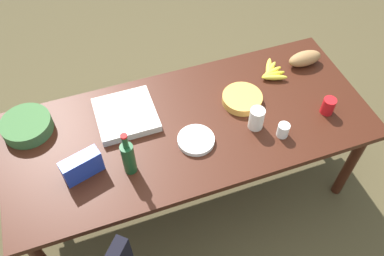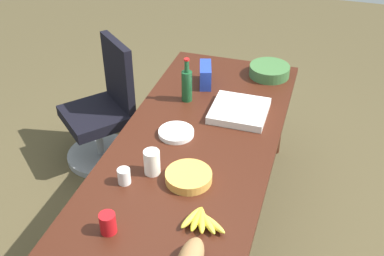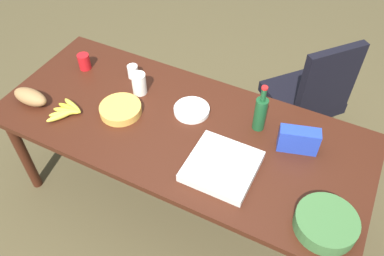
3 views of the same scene
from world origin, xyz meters
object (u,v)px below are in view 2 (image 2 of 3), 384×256
(paper_plate_stack, at_px, (176,133))
(paper_cup, at_px, (124,176))
(conference_table, at_px, (197,149))
(mayo_jar, at_px, (152,162))
(red_solo_cup, at_px, (108,223))
(banana_bunch, at_px, (202,220))
(chip_bowl, at_px, (189,177))
(salad_bowl, at_px, (269,71))
(chip_bag_blue, at_px, (205,75))
(office_chair, at_px, (104,118))
(wine_bottle, at_px, (187,85))
(pizza_box, at_px, (239,111))

(paper_plate_stack, bearing_deg, paper_cup, -13.86)
(conference_table, bearing_deg, paper_plate_stack, -93.64)
(paper_plate_stack, distance_m, mayo_jar, 0.38)
(red_solo_cup, height_order, paper_cup, red_solo_cup)
(banana_bunch, height_order, chip_bowl, chip_bowl)
(conference_table, bearing_deg, salad_bowl, 163.06)
(mayo_jar, distance_m, salad_bowl, 1.37)
(chip_bag_blue, xyz_separation_m, salad_bowl, (-0.26, 0.42, -0.03))
(paper_cup, bearing_deg, chip_bowl, 109.88)
(mayo_jar, bearing_deg, red_solo_cup, -5.23)
(salad_bowl, bearing_deg, chip_bowl, -9.50)
(office_chair, height_order, chip_bowl, office_chair)
(paper_cup, xyz_separation_m, chip_bag_blue, (-1.16, 0.12, 0.03))
(wine_bottle, xyz_separation_m, mayo_jar, (0.79, 0.05, -0.05))
(pizza_box, bearing_deg, chip_bowl, -9.29)
(wine_bottle, bearing_deg, chip_bag_blue, 166.44)
(chip_bag_blue, height_order, mayo_jar, chip_bag_blue)
(conference_table, bearing_deg, chip_bag_blue, -168.42)
(wine_bottle, distance_m, paper_plate_stack, 0.43)
(office_chair, bearing_deg, paper_plate_stack, 55.21)
(chip_bowl, distance_m, paper_plate_stack, 0.43)
(red_solo_cup, xyz_separation_m, mayo_jar, (-0.47, 0.04, 0.02))
(banana_bunch, distance_m, chip_bag_blue, 1.38)
(red_solo_cup, bearing_deg, chip_bag_blue, 177.99)
(pizza_box, relative_size, chip_bag_blue, 1.64)
(office_chair, xyz_separation_m, pizza_box, (0.22, 1.13, 0.41))
(office_chair, height_order, pizza_box, office_chair)
(wine_bottle, distance_m, mayo_jar, 0.79)
(chip_bowl, relative_size, paper_cup, 2.84)
(conference_table, height_order, office_chair, office_chair)
(salad_bowl, bearing_deg, red_solo_cup, -14.97)
(banana_bunch, distance_m, mayo_jar, 0.47)
(paper_plate_stack, bearing_deg, chip_bowl, 27.61)
(chip_bowl, bearing_deg, mayo_jar, -91.56)
(paper_cup, xyz_separation_m, paper_plate_stack, (-0.50, 0.12, -0.03))
(paper_cup, bearing_deg, banana_bunch, 70.61)
(office_chair, relative_size, chip_bag_blue, 4.57)
(chip_bowl, relative_size, paper_plate_stack, 1.16)
(conference_table, bearing_deg, mayo_jar, -21.64)
(paper_cup, bearing_deg, red_solo_cup, 11.53)
(conference_table, height_order, paper_plate_stack, paper_plate_stack)
(paper_plate_stack, bearing_deg, red_solo_cup, -3.60)
(pizza_box, bearing_deg, salad_bowl, 170.20)
(chip_bag_blue, bearing_deg, mayo_jar, -0.55)
(red_solo_cup, xyz_separation_m, paper_plate_stack, (-0.85, 0.05, -0.04))
(banana_bunch, distance_m, pizza_box, 1.02)
(conference_table, distance_m, wine_bottle, 0.50)
(office_chair, distance_m, paper_cup, 1.34)
(red_solo_cup, height_order, pizza_box, red_solo_cup)
(chip_bag_blue, bearing_deg, chip_bowl, 10.93)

